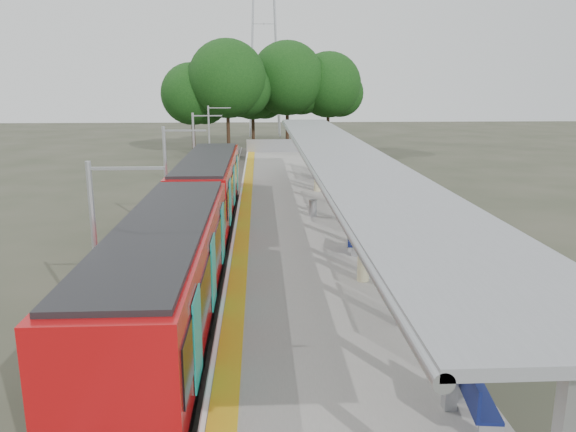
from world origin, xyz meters
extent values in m
cube|color=#59544C|center=(-4.50, 20.00, 0.12)|extent=(3.00, 70.00, 0.24)
cube|color=gray|center=(0.00, 20.00, 0.50)|extent=(6.00, 50.00, 1.00)
cube|color=gold|center=(-2.55, 20.00, 1.01)|extent=(0.60, 50.00, 0.02)
cube|color=#9EA0A5|center=(0.00, 44.95, 1.60)|extent=(6.00, 0.10, 1.20)
cube|color=black|center=(-4.50, 7.52, 0.65)|extent=(2.50, 13.50, 0.70)
cube|color=#AA0C0E|center=(-4.50, 7.52, 2.25)|extent=(2.65, 13.50, 2.50)
cube|color=black|center=(-4.50, 7.52, 2.30)|extent=(2.72, 12.96, 1.20)
cube|color=black|center=(-4.50, 7.52, 3.55)|extent=(2.40, 12.82, 0.15)
cube|color=#0D8374|center=(-3.14, 7.52, 2.10)|extent=(0.04, 1.30, 2.00)
cylinder|color=black|center=(-4.50, 2.80, 0.35)|extent=(2.20, 0.70, 0.70)
cube|color=black|center=(-4.50, 21.62, 0.65)|extent=(2.50, 13.50, 0.70)
cube|color=#AA0C0E|center=(-4.50, 21.62, 2.25)|extent=(2.65, 13.50, 2.50)
cube|color=black|center=(-4.50, 21.62, 2.30)|extent=(2.72, 12.96, 1.20)
cube|color=black|center=(-4.50, 21.62, 3.55)|extent=(2.40, 12.82, 0.15)
cube|color=#0D8374|center=(-3.14, 21.62, 2.10)|extent=(0.04, 1.30, 2.00)
cylinder|color=black|center=(-4.50, 16.90, 0.35)|extent=(2.20, 0.70, 0.70)
cube|color=black|center=(-4.50, 14.57, 2.00)|extent=(2.30, 0.80, 2.40)
cube|color=#9EA0A5|center=(2.00, 2.00, 2.75)|extent=(0.25, 0.25, 3.50)
cube|color=#9EA0A5|center=(2.00, 6.00, 2.75)|extent=(0.25, 0.25, 3.50)
cube|color=#9EA0A5|center=(2.00, 10.00, 2.75)|extent=(0.25, 0.25, 3.50)
cube|color=#9EA0A5|center=(2.00, 14.00, 2.75)|extent=(0.25, 0.25, 3.50)
cube|color=#9EA0A5|center=(2.00, 18.00, 2.75)|extent=(0.25, 0.25, 3.50)
cube|color=#9EA0A5|center=(2.00, 22.00, 2.75)|extent=(0.25, 0.25, 3.50)
cube|color=#9EA0A5|center=(2.00, 26.00, 2.75)|extent=(0.25, 0.25, 3.50)
cube|color=#9EA0A5|center=(2.00, 30.00, 2.75)|extent=(0.25, 0.25, 3.50)
cube|color=#9EA0A5|center=(2.00, 34.00, 2.75)|extent=(0.25, 0.25, 3.50)
cube|color=gray|center=(1.60, 16.00, 4.58)|extent=(3.20, 38.00, 0.16)
cylinder|color=#9EA0A5|center=(0.05, 16.00, 4.50)|extent=(0.24, 38.00, 0.24)
cube|color=silver|center=(2.70, 4.00, 2.20)|extent=(0.05, 3.70, 2.20)
cube|color=silver|center=(2.70, 8.00, 2.20)|extent=(0.05, 3.70, 2.20)
cube|color=silver|center=(2.70, 16.00, 2.20)|extent=(0.05, 3.70, 2.20)
cube|color=silver|center=(2.70, 20.00, 2.20)|extent=(0.05, 3.70, 2.20)
cube|color=silver|center=(2.70, 28.00, 2.20)|extent=(0.05, 3.70, 2.20)
cube|color=silver|center=(2.70, 32.00, 2.20)|extent=(0.05, 3.70, 2.20)
cylinder|color=#382316|center=(-8.68, 51.45, 2.09)|extent=(0.36, 0.36, 4.17)
sphere|color=#1C4A15|center=(-8.68, 51.45, 6.26)|extent=(6.34, 6.34, 6.34)
cylinder|color=#382316|center=(-4.97, 50.29, 2.59)|extent=(0.36, 0.36, 5.18)
sphere|color=#1C4A15|center=(-4.97, 50.29, 7.77)|extent=(7.87, 7.87, 7.87)
cylinder|color=#382316|center=(-2.49, 56.42, 2.23)|extent=(0.36, 0.36, 4.47)
sphere|color=#1C4A15|center=(-2.49, 56.42, 6.70)|extent=(6.79, 6.79, 6.79)
cylinder|color=#382316|center=(1.30, 54.34, 2.62)|extent=(0.36, 0.36, 5.23)
sphere|color=#1C4A15|center=(1.30, 54.34, 7.85)|extent=(7.96, 7.96, 7.96)
cylinder|color=#382316|center=(5.97, 55.80, 2.38)|extent=(0.36, 0.36, 4.77)
sphere|color=#1C4A15|center=(5.97, 55.80, 7.15)|extent=(7.25, 7.25, 7.25)
cylinder|color=#9EA0A5|center=(-6.30, 7.00, 2.70)|extent=(0.16, 0.16, 5.40)
cube|color=#9EA0A5|center=(-5.30, 7.00, 5.20)|extent=(2.00, 0.08, 0.08)
cylinder|color=#9EA0A5|center=(-6.30, 19.00, 2.70)|extent=(0.16, 0.16, 5.40)
cube|color=#9EA0A5|center=(-5.30, 19.00, 5.20)|extent=(2.00, 0.08, 0.08)
cylinder|color=#9EA0A5|center=(-6.30, 31.00, 2.70)|extent=(0.16, 0.16, 5.40)
cube|color=#9EA0A5|center=(-5.30, 31.00, 5.20)|extent=(2.00, 0.08, 0.08)
cylinder|color=#9EA0A5|center=(-6.30, 43.00, 2.70)|extent=(0.16, 0.16, 5.40)
cube|color=#9EA0A5|center=(-5.30, 43.00, 5.20)|extent=(2.00, 0.08, 0.08)
cube|color=#101953|center=(2.38, 1.51, 1.51)|extent=(0.71, 1.74, 0.07)
cube|color=#101953|center=(2.15, 1.51, 1.84)|extent=(0.27, 1.68, 0.62)
cube|color=#9EA0A5|center=(2.38, 0.83, 1.25)|extent=(0.46, 0.12, 0.50)
cube|color=#9EA0A5|center=(2.38, 2.18, 1.25)|extent=(0.46, 0.12, 0.50)
cube|color=#101953|center=(1.83, 12.74, 1.41)|extent=(0.66, 1.41, 0.05)
cube|color=#101953|center=(1.65, 12.74, 1.68)|extent=(0.31, 1.34, 0.50)
cube|color=#9EA0A5|center=(1.83, 12.19, 1.20)|extent=(0.37, 0.12, 0.40)
cube|color=#9EA0A5|center=(1.83, 13.28, 1.20)|extent=(0.37, 0.12, 0.40)
cube|color=#101953|center=(2.42, 29.82, 1.51)|extent=(0.60, 1.73, 0.07)
cube|color=#101953|center=(2.19, 29.82, 1.85)|extent=(0.16, 1.70, 0.62)
cube|color=#9EA0A5|center=(2.42, 29.14, 1.25)|extent=(0.46, 0.09, 0.50)
cube|color=#9EA0A5|center=(2.42, 30.51, 1.25)|extent=(0.46, 0.09, 0.50)
cylinder|color=beige|center=(1.61, 9.54, 1.75)|extent=(0.40, 0.40, 1.49)
cube|color=red|center=(1.61, 9.54, 2.64)|extent=(0.35, 0.15, 0.25)
cylinder|color=beige|center=(1.71, 25.34, 1.84)|extent=(0.45, 0.45, 1.68)
cube|color=red|center=(1.71, 25.34, 2.84)|extent=(0.40, 0.15, 0.28)
cylinder|color=#9EA0A5|center=(0.81, 18.82, 1.41)|extent=(0.48, 0.48, 0.81)
camera|label=1|loc=(-1.76, -7.96, 7.43)|focal=35.00mm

